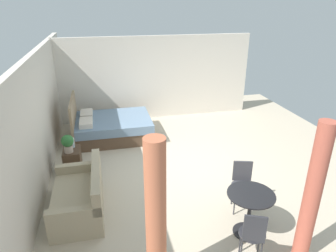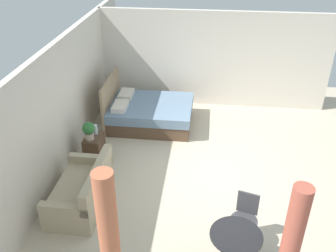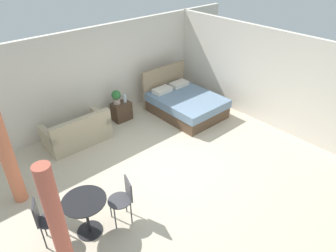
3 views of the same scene
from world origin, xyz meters
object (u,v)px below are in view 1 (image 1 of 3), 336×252
Objects in this scene: couch at (81,198)px; vase at (72,143)px; bed at (111,127)px; cafe_chair_near_window at (253,234)px; cafe_chair_near_couch at (243,181)px; nightstand at (73,160)px; potted_plant at (68,143)px; balcony_table at (250,206)px.

vase is (1.57, 0.19, 0.34)m from couch.
bed reaches higher than cafe_chair_near_window.
cafe_chair_near_couch is (-2.09, -2.97, -0.07)m from vase.
bed reaches higher than nightstand.
bed is at bearing 30.68° from cafe_chair_near_couch.
couch reaches higher than nightstand.
potted_plant is at bearing 10.86° from couch.
couch is 2.97× the size of nightstand.
couch reaches higher than balcony_table.
nightstand is at bearing 47.24° from balcony_table.
nightstand is 0.56× the size of cafe_chair_near_window.
bed is at bearing -29.68° from nightstand.
nightstand is 0.58× the size of cafe_chair_near_couch.
cafe_chair_near_couch is (-3.54, -2.10, 0.24)m from bed.
bed is at bearing 24.66° from balcony_table.
bed is 1.31× the size of couch.
vase is at bearing -12.44° from nightstand.
cafe_chair_near_window is (-4.78, -1.65, 0.25)m from bed.
bed is 9.40× the size of vase.
couch is 2.07× the size of balcony_table.
nightstand is at bearing 150.32° from bed.
cafe_chair_near_window is at bearing 156.54° from balcony_table.
balcony_table is at bearing -114.00° from couch.
vase reaches higher than nightstand.
bed is 4.12m from cafe_chair_near_couch.
potted_plant is (-1.67, 0.94, 0.42)m from bed.
cafe_chair_near_window reaches higher than nightstand.
bed is at bearing 19.11° from cafe_chair_near_window.
couch is at bearing -171.43° from nightstand.
vase is at bearing 37.23° from cafe_chair_near_window.
couch is 1.46m from nightstand.
bed is 5.20× the size of potted_plant.
vase is 0.23× the size of cafe_chair_near_window.
vase is at bearing 54.92° from cafe_chair_near_couch.
bed is 1.96m from potted_plant.
cafe_chair_near_window is at bearing -142.77° from vase.
couch is 1.67× the size of cafe_chair_near_window.
vase is 3.90m from balcony_table.
potted_plant is 0.42× the size of cafe_chair_near_window.
balcony_table is (-2.50, -2.85, -0.21)m from potted_plant.
potted_plant is at bearing 158.04° from nightstand.
nightstand is (-1.57, 0.90, -0.05)m from bed.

